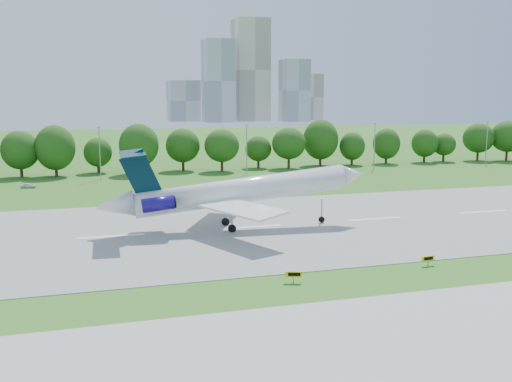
{
  "coord_description": "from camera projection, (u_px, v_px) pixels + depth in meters",
  "views": [
    {
      "loc": [
        -22.37,
        -53.21,
        18.81
      ],
      "look_at": [
        -1.42,
        18.0,
        6.6
      ],
      "focal_mm": 40.0,
      "sensor_mm": 36.0,
      "label": 1
    }
  ],
  "objects": [
    {
      "name": "service_vehicle_b",
      "position": [
        28.0,
        186.0,
        119.61
      ],
      "size": [
        3.22,
        1.58,
        1.06
      ],
      "primitive_type": "imported",
      "rotation": [
        0.0,
        0.0,
        1.46
      ],
      "color": "silver",
      "rests_on": "ground"
    },
    {
      "name": "runway",
      "position": [
        252.0,
        227.0,
        83.31
      ],
      "size": [
        400.0,
        45.0,
        0.08
      ],
      "primitive_type": "cube",
      "color": "gray",
      "rests_on": "ground"
    },
    {
      "name": "airliner",
      "position": [
        229.0,
        191.0,
        81.53
      ],
      "size": [
        39.33,
        28.56,
        11.88
      ],
      "rotation": [
        0.0,
        -0.1,
        -0.02
      ],
      "color": "white",
      "rests_on": "ground"
    },
    {
      "name": "tree_line",
      "position": [
        180.0,
        147.0,
        145.74
      ],
      "size": [
        288.4,
        8.4,
        10.4
      ],
      "color": "#382314",
      "rests_on": "ground"
    },
    {
      "name": "skyline",
      "position": [
        246.0,
        83.0,
        452.36
      ],
      "size": [
        127.0,
        52.0,
        80.0
      ],
      "color": "#B2B2B7",
      "rests_on": "ground"
    },
    {
      "name": "taxiway",
      "position": [
        410.0,
        351.0,
        42.61
      ],
      "size": [
        400.0,
        23.0,
        0.08
      ],
      "primitive_type": "cube",
      "color": "#ADADA8",
      "rests_on": "ground"
    },
    {
      "name": "taxi_sign_left",
      "position": [
        294.0,
        274.0,
        58.4
      ],
      "size": [
        1.7,
        0.72,
        1.22
      ],
      "rotation": [
        0.0,
        0.0,
        -0.32
      ],
      "color": "gray",
      "rests_on": "ground"
    },
    {
      "name": "taxi_sign_centre",
      "position": [
        428.0,
        258.0,
        64.31
      ],
      "size": [
        1.65,
        0.35,
        1.15
      ],
      "rotation": [
        0.0,
        0.0,
        0.09
      ],
      "color": "gray",
      "rests_on": "ground"
    },
    {
      "name": "light_poles",
      "position": [
        176.0,
        150.0,
        135.55
      ],
      "size": [
        175.9,
        0.25,
        12.19
      ],
      "color": "gray",
      "rests_on": "ground"
    },
    {
      "name": "ground",
      "position": [
        317.0,
        279.0,
        59.66
      ],
      "size": [
        600.0,
        600.0,
        0.0
      ],
      "primitive_type": "plane",
      "color": "#2C5C18",
      "rests_on": "ground"
    }
  ]
}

